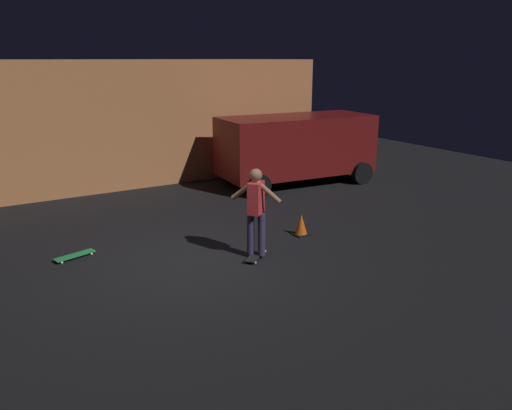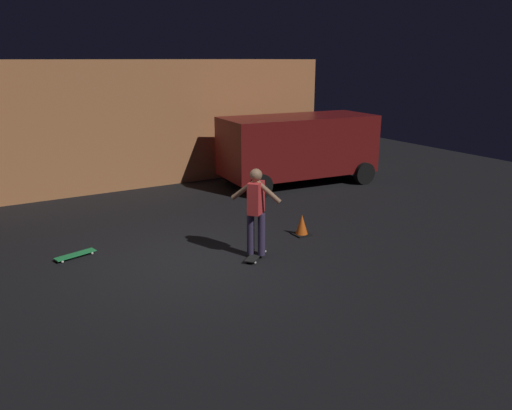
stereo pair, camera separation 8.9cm
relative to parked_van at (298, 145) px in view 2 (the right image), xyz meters
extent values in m
plane|color=black|center=(-5.32, -4.12, -1.16)|extent=(28.00, 28.00, 0.00)
cube|color=#C67A47|center=(-4.63, 4.00, 0.66)|extent=(13.04, 4.41, 3.64)
cube|color=maroon|center=(-0.01, 0.00, 0.02)|extent=(4.74, 2.26, 1.70)
cube|color=black|center=(2.26, -0.18, 0.37)|extent=(0.20, 1.75, 0.64)
cylinder|color=black|center=(1.81, 0.85, -0.83)|extent=(0.68, 0.27, 0.66)
cylinder|color=black|center=(1.66, -1.12, -0.83)|extent=(0.68, 0.27, 0.66)
cylinder|color=black|center=(-1.68, 1.13, -0.83)|extent=(0.68, 0.27, 0.66)
cylinder|color=black|center=(-1.83, -0.85, -0.83)|extent=(0.68, 0.27, 0.66)
cube|color=black|center=(-4.13, -4.49, -1.10)|extent=(0.73, 0.65, 0.02)
sphere|color=silver|center=(-3.95, -4.23, -1.13)|extent=(0.05, 0.05, 0.05)
sphere|color=silver|center=(-3.84, -4.36, -1.13)|extent=(0.05, 0.05, 0.05)
sphere|color=silver|center=(-4.41, -4.61, -1.13)|extent=(0.05, 0.05, 0.05)
sphere|color=silver|center=(-4.30, -4.75, -1.13)|extent=(0.05, 0.05, 0.05)
cube|color=green|center=(-7.11, -2.73, -1.10)|extent=(0.81, 0.40, 0.02)
sphere|color=silver|center=(-7.38, -2.89, -1.13)|extent=(0.05, 0.05, 0.05)
sphere|color=silver|center=(-7.42, -2.73, -1.13)|extent=(0.05, 0.05, 0.05)
sphere|color=silver|center=(-6.80, -2.73, -1.13)|extent=(0.05, 0.05, 0.05)
sphere|color=silver|center=(-6.84, -2.57, -1.13)|extent=(0.05, 0.05, 0.05)
cylinder|color=#382D4C|center=(-4.20, -4.40, -0.68)|extent=(0.14, 0.14, 0.82)
cylinder|color=#382D4C|center=(-4.05, -4.57, -0.68)|extent=(0.14, 0.14, 0.82)
cube|color=red|center=(-4.13, -4.49, 0.03)|extent=(0.43, 0.41, 0.60)
sphere|color=#936B4C|center=(-4.13, -4.49, 0.46)|extent=(0.23, 0.23, 0.23)
cylinder|color=#936B4C|center=(-4.27, -4.32, 0.18)|extent=(0.42, 0.47, 0.46)
cylinder|color=#936B4C|center=(-3.98, -4.66, 0.18)|extent=(0.42, 0.47, 0.46)
cube|color=black|center=(-2.63, -3.89, -1.15)|extent=(0.34, 0.34, 0.03)
cone|color=#EA5914|center=(-2.63, -3.89, -0.93)|extent=(0.28, 0.28, 0.46)
camera|label=1|loc=(-8.72, -12.10, 2.51)|focal=35.02mm
camera|label=2|loc=(-8.64, -12.15, 2.51)|focal=35.02mm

